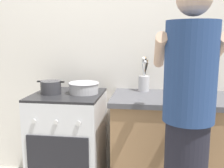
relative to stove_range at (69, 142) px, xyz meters
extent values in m
cube|color=silver|center=(0.55, 0.35, 0.80)|extent=(3.20, 0.10, 2.50)
cube|color=#99724C|center=(0.90, 0.00, -0.02)|extent=(0.96, 0.56, 0.86)
cube|color=#4C4C51|center=(0.90, 0.00, 0.43)|extent=(1.00, 0.60, 0.04)
cube|color=silver|center=(0.00, 0.00, -0.01)|extent=(0.60, 0.60, 0.88)
cube|color=#232326|center=(0.00, 0.00, 0.44)|extent=(0.60, 0.60, 0.02)
cube|color=black|center=(0.00, -0.30, -0.03)|extent=(0.51, 0.01, 0.40)
cylinder|color=silver|center=(-0.18, -0.31, 0.29)|extent=(0.04, 0.01, 0.04)
cylinder|color=silver|center=(0.00, -0.31, 0.29)|extent=(0.04, 0.01, 0.04)
cylinder|color=silver|center=(0.18, -0.31, 0.29)|extent=(0.04, 0.01, 0.04)
cylinder|color=#38383D|center=(-0.14, -0.02, 0.51)|extent=(0.18, 0.18, 0.11)
cube|color=black|center=(-0.24, -0.02, 0.56)|extent=(0.04, 0.02, 0.01)
cube|color=black|center=(-0.04, -0.02, 0.56)|extent=(0.04, 0.02, 0.01)
cylinder|color=#B7B7BC|center=(0.14, 0.03, 0.50)|extent=(0.26, 0.26, 0.09)
torus|color=#B7B7BC|center=(0.14, 0.03, 0.54)|extent=(0.27, 0.27, 0.01)
cylinder|color=silver|center=(0.66, 0.21, 0.52)|extent=(0.10, 0.10, 0.14)
cylinder|color=black|center=(0.67, 0.23, 0.59)|extent=(0.06, 0.02, 0.24)
sphere|color=black|center=(0.67, 0.23, 0.72)|extent=(0.03, 0.03, 0.03)
cylinder|color=black|center=(0.67, 0.22, 0.60)|extent=(0.05, 0.02, 0.26)
sphere|color=black|center=(0.67, 0.22, 0.74)|extent=(0.03, 0.03, 0.03)
cylinder|color=#9E7547|center=(0.66, 0.22, 0.60)|extent=(0.07, 0.01, 0.27)
sphere|color=#9E7547|center=(0.66, 0.22, 0.75)|extent=(0.03, 0.03, 0.03)
cylinder|color=#B7BABF|center=(0.67, 0.20, 0.59)|extent=(0.05, 0.04, 0.23)
sphere|color=#B7BABF|center=(0.67, 0.20, 0.72)|extent=(0.03, 0.03, 0.03)
cylinder|color=white|center=(0.65, 0.20, 0.60)|extent=(0.03, 0.04, 0.27)
sphere|color=white|center=(0.65, 0.20, 0.75)|extent=(0.03, 0.03, 0.03)
cylinder|color=silver|center=(0.94, -0.08, 0.48)|extent=(0.04, 0.04, 0.06)
cylinder|color=red|center=(0.94, -0.08, 0.52)|extent=(0.04, 0.04, 0.02)
cylinder|color=gold|center=(1.14, 0.03, 0.54)|extent=(0.06, 0.06, 0.18)
cylinder|color=gold|center=(1.14, 0.03, 0.65)|extent=(0.03, 0.03, 0.04)
cylinder|color=black|center=(1.14, 0.03, 0.67)|extent=(0.03, 0.03, 0.02)
cylinder|color=navy|center=(0.94, -0.64, 0.74)|extent=(0.30, 0.30, 0.58)
cylinder|color=#D3AA8C|center=(0.77, -0.50, 0.85)|extent=(0.07, 0.41, 0.24)
cylinder|color=#D3AA8C|center=(1.11, -0.50, 0.85)|extent=(0.07, 0.41, 0.24)
camera|label=1|loc=(0.70, -2.19, 0.94)|focal=42.33mm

